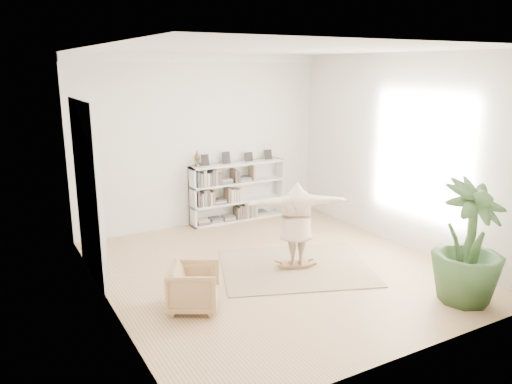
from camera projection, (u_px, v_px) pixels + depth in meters
floor at (275, 269)px, 8.48m from camera, size 6.00×6.00×0.00m
room_shell at (201, 58)px, 10.11m from camera, size 6.00×6.00×6.00m
doors at (89, 192)px, 7.95m from camera, size 0.09×1.78×2.92m
bookshelf at (237, 192)px, 11.06m from camera, size 2.20×0.35×1.64m
armchair at (194, 287)px, 7.03m from camera, size 0.95×0.94×0.64m
rug at (295, 267)px, 8.53m from camera, size 3.05×2.76×0.02m
rocker_board at (295, 264)px, 8.52m from camera, size 0.53×0.43×0.10m
person at (296, 222)px, 8.33m from camera, size 1.79×1.06×1.42m
houseplant at (469, 243)px, 7.12m from camera, size 1.06×1.06×1.80m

